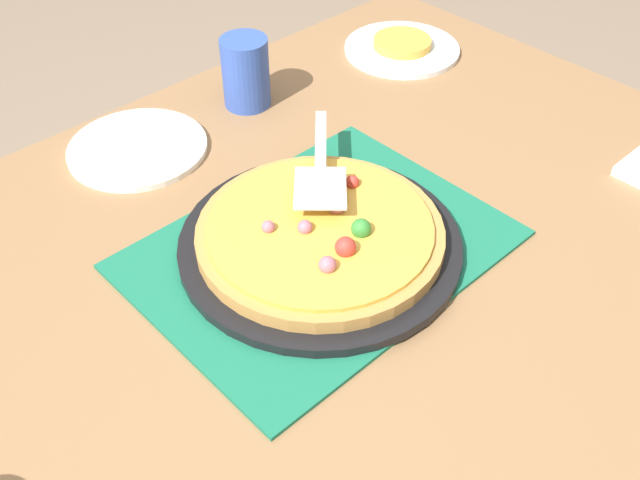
% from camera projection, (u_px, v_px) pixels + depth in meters
% --- Properties ---
extents(dining_table, '(1.40, 1.00, 0.75)m').
position_uv_depth(dining_table, '(320.00, 306.00, 1.07)').
color(dining_table, olive).
rests_on(dining_table, ground_plane).
extents(placemat, '(0.48, 0.36, 0.01)m').
position_uv_depth(placemat, '(320.00, 249.00, 0.99)').
color(placemat, '#196B4C').
rests_on(placemat, dining_table).
extents(pizza_pan, '(0.38, 0.38, 0.01)m').
position_uv_depth(pizza_pan, '(320.00, 244.00, 0.98)').
color(pizza_pan, black).
rests_on(pizza_pan, placemat).
extents(pizza, '(0.33, 0.33, 0.05)m').
position_uv_depth(pizza, '(321.00, 233.00, 0.97)').
color(pizza, '#B78442').
rests_on(pizza, pizza_pan).
extents(plate_near_left, '(0.22, 0.22, 0.01)m').
position_uv_depth(plate_near_left, '(402.00, 49.00, 1.41)').
color(plate_near_left, white).
rests_on(plate_near_left, dining_table).
extents(plate_side, '(0.22, 0.22, 0.01)m').
position_uv_depth(plate_side, '(138.00, 148.00, 1.16)').
color(plate_side, white).
rests_on(plate_side, dining_table).
extents(served_slice_left, '(0.11, 0.11, 0.02)m').
position_uv_depth(served_slice_left, '(402.00, 43.00, 1.40)').
color(served_slice_left, gold).
rests_on(served_slice_left, plate_near_left).
extents(cup_far, '(0.08, 0.08, 0.12)m').
position_uv_depth(cup_far, '(246.00, 72.00, 1.23)').
color(cup_far, '#3351AD').
rests_on(cup_far, dining_table).
extents(pizza_server, '(0.19, 0.20, 0.01)m').
position_uv_depth(pizza_server, '(320.00, 167.00, 1.02)').
color(pizza_server, silver).
rests_on(pizza_server, pizza).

